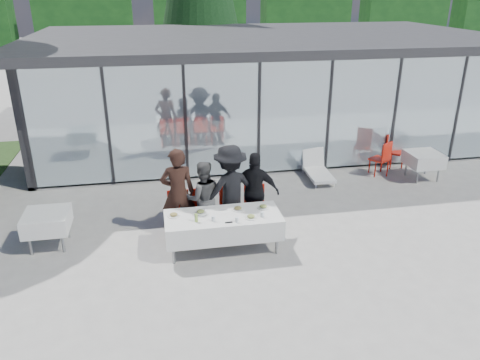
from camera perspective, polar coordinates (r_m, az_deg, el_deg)
name	(u,v)px	position (r m, az deg, el deg)	size (l,w,h in m)	color
ground	(251,254)	(9.29, 1.40, -9.00)	(90.00, 90.00, 0.00)	gray
pavilion	(260,71)	(16.55, 2.48, 13.10)	(14.80, 8.80, 3.44)	gray
treeline	(144,26)	(35.84, -11.63, 17.89)	(62.50, 2.00, 4.40)	#103412
dining_table	(223,225)	(9.20, -2.07, -5.50)	(2.26, 0.96, 0.75)	silver
diner_a	(178,193)	(9.63, -7.58, -1.58)	(0.70, 0.70, 1.92)	black
diner_chair_a	(179,212)	(9.80, -7.45, -3.84)	(0.44, 0.44, 0.97)	red
diner_b	(203,198)	(9.72, -4.53, -2.19)	(0.78, 0.78, 1.61)	#4B4B4B
diner_chair_b	(203,210)	(9.83, -4.48, -3.61)	(0.44, 0.44, 0.97)	red
diner_c	(230,189)	(9.73, -1.20, -1.12)	(1.23, 1.23, 1.91)	black
diner_chair_c	(230,207)	(9.90, -1.18, -3.36)	(0.44, 0.44, 0.97)	red
diner_d	(255,191)	(9.86, 1.87, -1.41)	(1.01, 1.01, 1.72)	black
diner_chair_d	(255,205)	(9.99, 1.86, -3.11)	(0.44, 0.44, 0.97)	red
plate_a	(174,215)	(9.14, -8.09, -4.25)	(0.24, 0.24, 0.07)	white
plate_b	(201,212)	(9.20, -4.83, -3.90)	(0.24, 0.24, 0.07)	white
plate_c	(238,209)	(9.30, -0.26, -3.51)	(0.24, 0.24, 0.07)	white
plate_d	(263,207)	(9.38, 2.85, -3.28)	(0.24, 0.24, 0.07)	white
plate_extra	(251,217)	(8.98, 1.35, -4.51)	(0.24, 0.24, 0.07)	white
juice_bottle	(196,218)	(8.86, -5.36, -4.62)	(0.06, 0.06, 0.16)	#8DB049
drinking_glasses	(238,218)	(8.90, -0.28, -4.60)	(1.02, 0.20, 0.10)	silver
folded_eyeglasses	(229,222)	(8.82, -1.38, -5.18)	(0.14, 0.03, 0.01)	black
spare_table_left	(47,221)	(10.05, -22.48, -4.69)	(0.86, 0.86, 0.74)	silver
spare_table_right	(424,159)	(13.51, 21.48, 2.36)	(0.86, 0.86, 0.74)	silver
spare_chair_a	(392,148)	(14.18, 18.02, 3.67)	(0.62, 0.62, 0.97)	red
spare_chair_b	(383,157)	(13.38, 16.98, 2.69)	(0.60, 0.60, 0.97)	red
lounger	(317,169)	(12.92, 9.33, 1.37)	(0.65, 1.36, 0.72)	silver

